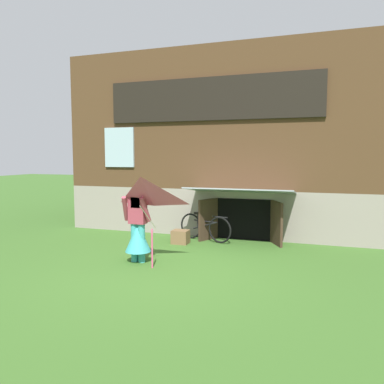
{
  "coord_description": "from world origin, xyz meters",
  "views": [
    {
      "loc": [
        2.68,
        -6.45,
        2.14
      ],
      "look_at": [
        0.06,
        1.31,
        1.36
      ],
      "focal_mm": 35.2,
      "sensor_mm": 36.0,
      "label": 1
    }
  ],
  "objects": [
    {
      "name": "wooden_crate",
      "position": [
        -0.49,
        2.05,
        0.17
      ],
      "size": [
        0.4,
        0.34,
        0.33
      ],
      "primitive_type": "cube",
      "color": "brown",
      "rests_on": "ground_plane"
    },
    {
      "name": "bicycle_black",
      "position": [
        -0.02,
        2.54,
        0.35
      ],
      "size": [
        1.48,
        0.53,
        0.71
      ],
      "rotation": [
        0.0,
        0.0,
        -0.32
      ],
      "color": "black",
      "rests_on": "ground_plane"
    },
    {
      "name": "log_house",
      "position": [
        0.0,
        5.27,
        2.5
      ],
      "size": [
        8.48,
        5.66,
        4.99
      ],
      "color": "gray",
      "rests_on": "ground_plane"
    },
    {
      "name": "kite",
      "position": [
        -0.37,
        -0.34,
        1.29
      ],
      "size": [
        1.09,
        1.15,
        1.62
      ],
      "color": "#E54C7F",
      "rests_on": "ground_plane"
    },
    {
      "name": "ground_plane",
      "position": [
        0.0,
        0.0,
        0.0
      ],
      "size": [
        60.0,
        60.0,
        0.0
      ],
      "primitive_type": "plane",
      "color": "#386023"
    },
    {
      "name": "person",
      "position": [
        -0.75,
        0.27,
        0.65
      ],
      "size": [
        0.61,
        0.52,
        1.56
      ],
      "rotation": [
        0.0,
        0.0,
        -0.27
      ],
      "color": "teal",
      "rests_on": "ground_plane"
    }
  ]
}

